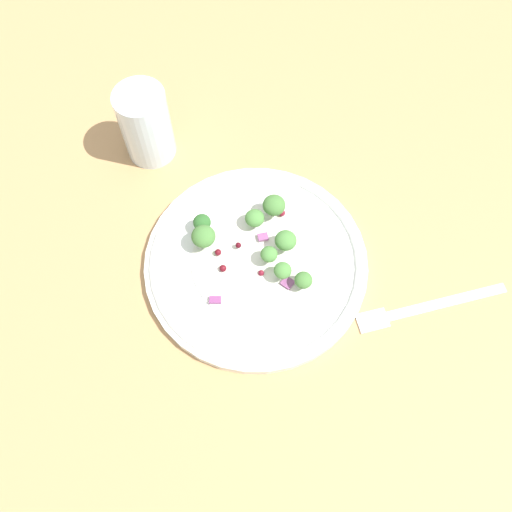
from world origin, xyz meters
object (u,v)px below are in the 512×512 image
broccoli_floret_0 (203,237)px  broccoli_floret_1 (283,271)px  fork (423,308)px  plate (256,263)px  broccoli_floret_2 (303,280)px  water_glass (146,125)px

broccoli_floret_0 → broccoli_floret_1: bearing=-131.7°
fork → plate: bearing=57.1°
plate → broccoli_floret_0: size_ratio=9.22×
broccoli_floret_1 → plate: bearing=38.3°
plate → broccoli_floret_1: size_ratio=12.74×
broccoli_floret_0 → broccoli_floret_2: broccoli_floret_0 is taller
plate → fork: (-11.14, -17.23, -0.61)cm
broccoli_floret_1 → broccoli_floret_0: bearing=48.3°
fork → water_glass: 41.16cm
broccoli_floret_1 → water_glass: bearing=24.4°
broccoli_floret_2 → plate: bearing=42.3°
broccoli_floret_2 → fork: size_ratio=0.11×
broccoli_floret_0 → water_glass: (16.80, 3.04, 1.78)cm
broccoli_floret_2 → broccoli_floret_0: bearing=48.2°
broccoli_floret_0 → broccoli_floret_1: 10.28cm
plate → broccoli_floret_0: bearing=53.9°
broccoli_floret_0 → broccoli_floret_1: (-6.84, -7.66, -0.29)cm
broccoli_floret_2 → water_glass: bearing=26.5°
fork → broccoli_floret_1: bearing=61.2°
broccoli_floret_1 → water_glass: size_ratio=0.20×
broccoli_floret_0 → fork: size_ratio=0.16×
fork → water_glass: water_glass is taller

